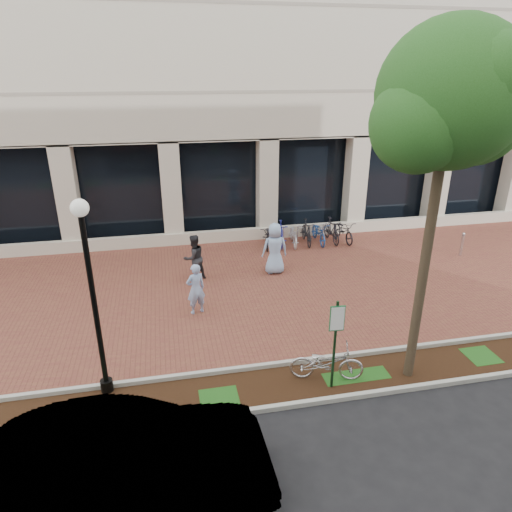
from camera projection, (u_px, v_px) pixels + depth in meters
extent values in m
plane|color=black|center=(241.00, 287.00, 15.36)|extent=(120.00, 120.00, 0.00)
cube|color=brown|center=(241.00, 287.00, 15.36)|extent=(40.00, 9.00, 0.01)
cube|color=black|center=(280.00, 386.00, 10.61)|extent=(40.00, 1.50, 0.01)
cube|color=#A8A89F|center=(272.00, 365.00, 11.27)|extent=(40.00, 0.12, 0.12)
cube|color=#A8A89F|center=(289.00, 406.00, 9.91)|extent=(40.00, 0.12, 0.12)
cube|color=black|center=(218.00, 187.00, 19.62)|extent=(40.00, 0.15, 4.20)
cube|color=beige|center=(223.00, 236.00, 19.34)|extent=(40.00, 0.25, 0.50)
cube|color=beige|center=(220.00, 191.00, 18.99)|extent=(0.80, 0.80, 4.20)
cube|color=#13351A|center=(334.00, 346.00, 10.15)|extent=(0.05, 0.05, 2.25)
cube|color=#1B6F39|center=(337.00, 319.00, 9.85)|extent=(0.34, 0.02, 0.62)
cube|color=white|center=(337.00, 319.00, 9.84)|extent=(0.30, 0.01, 0.56)
cylinder|color=black|center=(107.00, 385.00, 10.40)|extent=(0.28, 0.28, 0.30)
cylinder|color=black|center=(95.00, 310.00, 9.65)|extent=(0.12, 0.12, 4.21)
sphere|color=silver|center=(80.00, 208.00, 8.79)|extent=(0.36, 0.36, 0.36)
cylinder|color=#4A3C2A|center=(422.00, 282.00, 10.07)|extent=(0.22, 0.22, 4.97)
sphere|color=#1F4D18|center=(451.00, 95.00, 8.58)|extent=(2.83, 2.83, 2.83)
sphere|color=#1F4D18|center=(474.00, 116.00, 9.14)|extent=(1.98, 1.98, 1.98)
sphere|color=#1F4D18|center=(419.00, 124.00, 8.44)|extent=(1.84, 1.84, 1.84)
imported|color=#BDBDC1|center=(327.00, 363.00, 10.69)|extent=(1.84, 1.04, 0.91)
imported|color=#92ACDB|center=(196.00, 289.00, 13.48)|extent=(0.68, 0.55, 1.60)
imported|color=#252529|center=(194.00, 258.00, 15.63)|extent=(1.00, 0.92, 1.65)
imported|color=#96B6DF|center=(275.00, 249.00, 16.13)|extent=(0.91, 0.60, 1.86)
cylinder|color=silver|center=(462.00, 246.00, 17.79)|extent=(0.11, 0.11, 0.86)
sphere|color=silver|center=(464.00, 234.00, 17.61)|extent=(0.12, 0.12, 0.12)
imported|color=black|center=(268.00, 236.00, 18.72)|extent=(1.01, 1.83, 0.91)
imported|color=navy|center=(281.00, 234.00, 18.80)|extent=(0.79, 1.75, 1.01)
imported|color=silver|center=(294.00, 234.00, 18.92)|extent=(0.84, 1.80, 0.91)
imported|color=black|center=(307.00, 232.00, 19.01)|extent=(0.62, 1.72, 1.01)
imported|color=#214C98|center=(319.00, 232.00, 19.13)|extent=(0.66, 1.76, 0.91)
imported|color=black|center=(331.00, 230.00, 19.21)|extent=(0.51, 1.69, 1.01)
imported|color=black|center=(344.00, 231.00, 19.34)|extent=(0.73, 1.78, 0.91)
cylinder|color=silver|center=(306.00, 235.00, 19.05)|extent=(0.04, 0.04, 0.80)
imported|color=silver|center=(118.00, 468.00, 7.41)|extent=(5.11, 1.91, 1.67)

